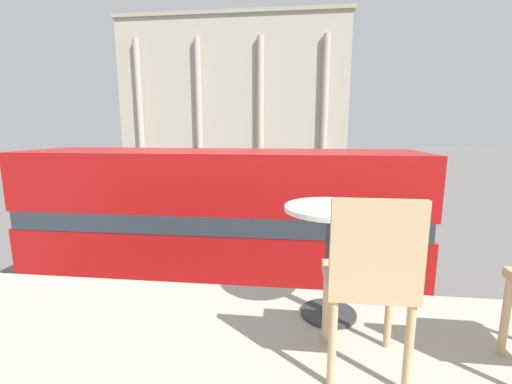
# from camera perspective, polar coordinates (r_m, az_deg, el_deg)

# --- Properties ---
(double_decker_bus) EXTENTS (10.08, 2.76, 4.25)m
(double_decker_bus) POSITION_cam_1_polar(r_m,az_deg,el_deg) (9.17, -6.03, -4.92)
(double_decker_bus) COLOR black
(double_decker_bus) RESTS_ON ground_plane
(cafe_dining_table) EXTENTS (0.60, 0.60, 0.73)m
(cafe_dining_table) POSITION_cam_1_polar(r_m,az_deg,el_deg) (2.22, 12.47, -7.24)
(cafe_dining_table) COLOR #2D2D30
(cafe_dining_table) RESTS_ON cafe_floor_slab
(cafe_chair_0) EXTENTS (0.40, 0.40, 0.91)m
(cafe_chair_0) POSITION_cam_1_polar(r_m,az_deg,el_deg) (1.74, 18.35, -13.19)
(cafe_chair_0) COLOR tan
(cafe_chair_0) RESTS_ON cafe_floor_slab
(plaza_building_left) EXTENTS (32.92, 15.73, 20.45)m
(plaza_building_left) POSITION_cam_1_polar(r_m,az_deg,el_deg) (56.28, -2.94, 15.88)
(plaza_building_left) COLOR #B2A893
(plaza_building_left) RESTS_ON ground_plane
(traffic_light_near) EXTENTS (0.42, 0.24, 4.15)m
(traffic_light_near) POSITION_cam_1_polar(r_m,az_deg,el_deg) (12.82, -9.57, 0.85)
(traffic_light_near) COLOR black
(traffic_light_near) RESTS_ON ground_plane
(traffic_light_mid) EXTENTS (0.42, 0.24, 3.58)m
(traffic_light_mid) POSITION_cam_1_polar(r_m,az_deg,el_deg) (20.68, 22.50, 2.80)
(traffic_light_mid) COLOR black
(traffic_light_mid) RESTS_ON ground_plane
(pedestrian_white) EXTENTS (0.32, 0.32, 1.73)m
(pedestrian_white) POSITION_cam_1_polar(r_m,az_deg,el_deg) (29.72, 24.41, 2.10)
(pedestrian_white) COLOR #282B33
(pedestrian_white) RESTS_ON ground_plane
(pedestrian_black) EXTENTS (0.32, 0.32, 1.60)m
(pedestrian_black) POSITION_cam_1_polar(r_m,az_deg,el_deg) (19.76, 21.47, -1.67)
(pedestrian_black) COLOR #282B33
(pedestrian_black) RESTS_ON ground_plane
(pedestrian_yellow) EXTENTS (0.32, 0.32, 1.71)m
(pedestrian_yellow) POSITION_cam_1_polar(r_m,az_deg,el_deg) (32.54, -4.81, 3.61)
(pedestrian_yellow) COLOR #282B33
(pedestrian_yellow) RESTS_ON ground_plane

